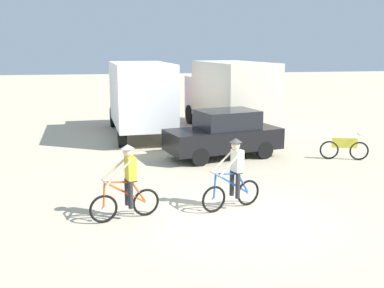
% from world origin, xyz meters
% --- Properties ---
extents(ground_plane, '(120.00, 120.00, 0.00)m').
position_xyz_m(ground_plane, '(0.00, 0.00, 0.00)').
color(ground_plane, beige).
extents(box_truck_avon_van, '(2.73, 6.87, 3.35)m').
position_xyz_m(box_truck_avon_van, '(-1.51, 10.73, 1.87)').
color(box_truck_avon_van, white).
rests_on(box_truck_avon_van, ground).
extents(box_truck_cream_rv, '(3.17, 6.99, 3.35)m').
position_xyz_m(box_truck_cream_rv, '(2.75, 11.00, 1.87)').
color(box_truck_cream_rv, beige).
rests_on(box_truck_cream_rv, ground).
extents(sedan_parked, '(4.49, 2.66, 1.76)m').
position_xyz_m(sedan_parked, '(1.25, 5.93, 0.88)').
color(sedan_parked, black).
rests_on(sedan_parked, ground).
extents(cyclist_orange_shirt, '(1.68, 0.65, 1.82)m').
position_xyz_m(cyclist_orange_shirt, '(-2.56, 0.33, 0.85)').
color(cyclist_orange_shirt, black).
rests_on(cyclist_orange_shirt, ground).
extents(cyclist_cowboy_hat, '(1.66, 0.72, 1.82)m').
position_xyz_m(cyclist_cowboy_hat, '(0.12, 0.57, 0.85)').
color(cyclist_cowboy_hat, black).
rests_on(cyclist_cowboy_hat, ground).
extents(bicycle_spare, '(1.65, 0.71, 0.97)m').
position_xyz_m(bicycle_spare, '(5.47, 4.79, 0.40)').
color(bicycle_spare, black).
rests_on(bicycle_spare, ground).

